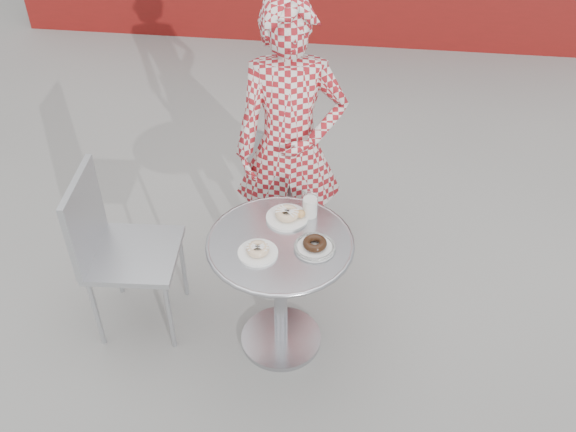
# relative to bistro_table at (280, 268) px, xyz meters

# --- Properties ---
(ground) EXTENTS (60.00, 60.00, 0.00)m
(ground) POSITION_rel_bistro_table_xyz_m (0.01, 0.03, -0.52)
(ground) COLOR gray
(ground) RESTS_ON ground
(bistro_table) EXTENTS (0.68, 0.68, 0.69)m
(bistro_table) POSITION_rel_bistro_table_xyz_m (0.00, 0.00, 0.00)
(bistro_table) COLOR silver
(bistro_table) RESTS_ON ground
(chair_far) EXTENTS (0.49, 0.49, 0.79)m
(chair_far) POSITION_rel_bistro_table_xyz_m (-0.07, 0.87, -0.28)
(chair_far) COLOR #B1B4B9
(chair_far) RESTS_ON ground
(chair_left) EXTENTS (0.47, 0.46, 0.91)m
(chair_left) POSITION_rel_bistro_table_xyz_m (-0.75, 0.06, -0.24)
(chair_left) COLOR #B1B4B9
(chair_left) RESTS_ON ground
(seated_person) EXTENTS (0.63, 0.46, 1.58)m
(seated_person) POSITION_rel_bistro_table_xyz_m (-0.03, 0.62, 0.27)
(seated_person) COLOR maroon
(seated_person) RESTS_ON ground
(plate_far) EXTENTS (0.20, 0.20, 0.05)m
(plate_far) POSITION_rel_bistro_table_xyz_m (0.02, 0.17, 0.19)
(plate_far) COLOR white
(plate_far) RESTS_ON bistro_table
(plate_near) EXTENTS (0.18, 0.18, 0.05)m
(plate_near) POSITION_rel_bistro_table_xyz_m (-0.09, -0.09, 0.19)
(plate_near) COLOR white
(plate_near) RESTS_ON bistro_table
(plate_checker) EXTENTS (0.19, 0.19, 0.05)m
(plate_checker) POSITION_rel_bistro_table_xyz_m (0.16, -0.02, 0.18)
(plate_checker) COLOR white
(plate_checker) RESTS_ON bistro_table
(milk_cup) EXTENTS (0.07, 0.07, 0.12)m
(milk_cup) POSITION_rel_bistro_table_xyz_m (0.12, 0.20, 0.22)
(milk_cup) COLOR white
(milk_cup) RESTS_ON bistro_table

